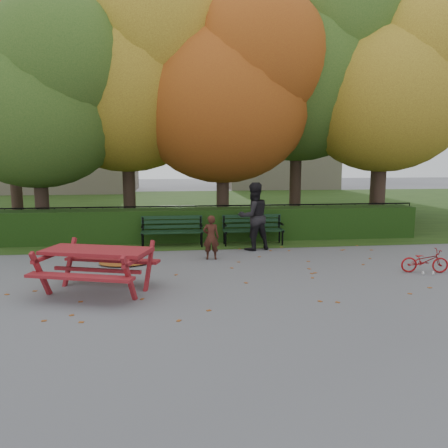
{
  "coord_description": "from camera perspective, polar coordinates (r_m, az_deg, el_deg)",
  "views": [
    {
      "loc": [
        -1.35,
        -9.01,
        2.58
      ],
      "look_at": [
        -0.07,
        1.28,
        1.0
      ],
      "focal_mm": 35.0,
      "sensor_mm": 36.0,
      "label": 1
    }
  ],
  "objects": [
    {
      "name": "tree_d",
      "position": [
        17.4,
        11.21,
        19.78
      ],
      "size": [
        7.14,
        6.8,
        9.58
      ],
      "color": "#32211C",
      "rests_on": "ground"
    },
    {
      "name": "hedge",
      "position": [
        13.74,
        -1.38,
        -0.05
      ],
      "size": [
        13.0,
        0.9,
        1.0
      ],
      "primitive_type": "cube",
      "color": "black",
      "rests_on": "ground"
    },
    {
      "name": "tree_a",
      "position": [
        15.21,
        -22.5,
        15.35
      ],
      "size": [
        5.88,
        5.6,
        7.48
      ],
      "color": "#32211C",
      "rests_on": "ground"
    },
    {
      "name": "bench_left",
      "position": [
        12.88,
        -6.79,
        -0.6
      ],
      "size": [
        1.8,
        0.57,
        0.88
      ],
      "color": "black",
      "rests_on": "ground"
    },
    {
      "name": "tree_g",
      "position": [
        21.31,
        20.81,
        15.65
      ],
      "size": [
        6.3,
        6.0,
        8.55
      ],
      "color": "#32211C",
      "rests_on": "ground"
    },
    {
      "name": "ground",
      "position": [
        9.47,
        1.36,
        -7.15
      ],
      "size": [
        90.0,
        90.0,
        0.0
      ],
      "primitive_type": "plane",
      "color": "slate",
      "rests_on": "ground"
    },
    {
      "name": "child",
      "position": [
        11.12,
        -1.71,
        -1.75
      ],
      "size": [
        0.44,
        0.31,
        1.14
      ],
      "primitive_type": "imported",
      "rotation": [
        0.0,
        0.0,
        3.05
      ],
      "color": "#391A12",
      "rests_on": "ground"
    },
    {
      "name": "leaf_scatter",
      "position": [
        9.75,
        1.1,
        -6.64
      ],
      "size": [
        9.0,
        5.7,
        0.01
      ],
      "primitive_type": null,
      "color": "maroon",
      "rests_on": "ground"
    },
    {
      "name": "tree_b",
      "position": [
        16.05,
        -11.51,
        18.63
      ],
      "size": [
        6.72,
        6.4,
        8.79
      ],
      "color": "#32211C",
      "rests_on": "ground"
    },
    {
      "name": "tree_c",
      "position": [
        15.3,
        1.24,
        17.1
      ],
      "size": [
        6.3,
        6.0,
        8.0
      ],
      "color": "#32211C",
      "rests_on": "ground"
    },
    {
      "name": "building_left",
      "position": [
        36.17,
        -20.04,
        15.97
      ],
      "size": [
        10.0,
        7.0,
        15.0
      ],
      "primitive_type": "cube",
      "color": "#C4B297",
      "rests_on": "ground"
    },
    {
      "name": "adult",
      "position": [
        12.24,
        3.88,
        1.0
      ],
      "size": [
        1.1,
        0.97,
        1.9
      ],
      "primitive_type": "imported",
      "rotation": [
        0.0,
        0.0,
        3.46
      ],
      "color": "black",
      "rests_on": "ground"
    },
    {
      "name": "leaf_pile",
      "position": [
        11.0,
        -12.86,
        -4.89
      ],
      "size": [
        1.47,
        1.29,
        0.09
      ],
      "primitive_type": "ellipsoid",
      "rotation": [
        0.0,
        0.0,
        0.43
      ],
      "color": "maroon",
      "rests_on": "ground"
    },
    {
      "name": "bench_right",
      "position": [
        13.11,
        3.75,
        -0.4
      ],
      "size": [
        1.8,
        0.57,
        0.88
      ],
      "color": "black",
      "rests_on": "ground"
    },
    {
      "name": "grass_strip",
      "position": [
        23.19,
        -3.72,
        2.27
      ],
      "size": [
        90.0,
        90.0,
        0.0
      ],
      "primitive_type": "plane",
      "color": "#203712",
      "rests_on": "ground"
    },
    {
      "name": "tree_e",
      "position": [
        16.93,
        21.64,
        16.58
      ],
      "size": [
        6.09,
        5.8,
        8.16
      ],
      "color": "#32211C",
      "rests_on": "ground"
    },
    {
      "name": "picnic_table",
      "position": [
        8.71,
        -16.29,
        -4.39
      ],
      "size": [
        2.39,
        2.14,
        0.97
      ],
      "rotation": [
        0.0,
        0.0,
        -0.31
      ],
      "color": "maroon",
      "rests_on": "ground"
    },
    {
      "name": "iron_fence",
      "position": [
        14.52,
        -1.7,
        0.57
      ],
      "size": [
        14.0,
        0.04,
        1.02
      ],
      "color": "black",
      "rests_on": "ground"
    },
    {
      "name": "tree_f",
      "position": [
        19.4,
        -25.54,
        17.08
      ],
      "size": [
        6.93,
        6.6,
        9.19
      ],
      "color": "#32211C",
      "rests_on": "ground"
    },
    {
      "name": "building_right",
      "position": [
        38.33,
        7.26,
        13.72
      ],
      "size": [
        9.0,
        6.0,
        12.0
      ],
      "primitive_type": "cube",
      "color": "#C4B297",
      "rests_on": "ground"
    },
    {
      "name": "bicycle",
      "position": [
        10.88,
        24.74,
        -4.38
      ],
      "size": [
        1.09,
        0.54,
        0.55
      ],
      "primitive_type": "imported",
      "rotation": [
        0.0,
        0.0,
        1.4
      ],
      "color": "maroon",
      "rests_on": "ground"
    }
  ]
}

